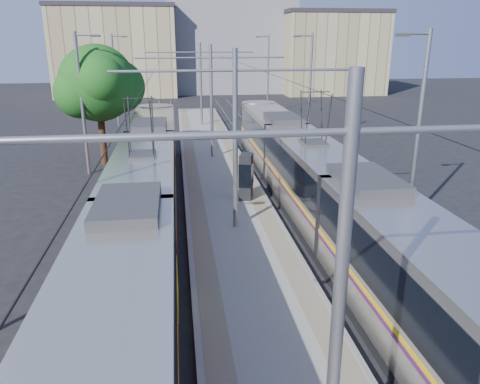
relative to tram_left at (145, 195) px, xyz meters
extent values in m
plane|color=black|center=(3.60, -8.33, -1.71)|extent=(160.00, 160.00, 0.00)
cube|color=gray|center=(3.60, 8.67, -1.56)|extent=(4.00, 50.00, 0.30)
cube|color=gray|center=(2.15, 8.67, -1.40)|extent=(0.70, 50.00, 0.01)
cube|color=gray|center=(5.05, 8.67, -1.40)|extent=(0.70, 50.00, 0.01)
cube|color=gray|center=(-0.72, 8.67, -1.69)|extent=(0.07, 70.00, 0.03)
cube|color=gray|center=(0.72, 8.67, -1.69)|extent=(0.07, 70.00, 0.03)
cube|color=gray|center=(6.48, 8.67, -1.69)|extent=(0.07, 70.00, 0.03)
cube|color=gray|center=(7.92, 8.67, -1.69)|extent=(0.07, 70.00, 0.03)
cube|color=black|center=(0.00, 0.00, -1.51)|extent=(2.30, 29.89, 0.40)
cube|color=beige|center=(0.00, 0.00, 0.14)|extent=(2.40, 28.29, 2.90)
cube|color=black|center=(0.00, 0.00, 0.64)|extent=(2.43, 28.29, 1.30)
cube|color=#D6C40B|center=(0.00, 0.00, -0.26)|extent=(2.43, 28.29, 0.12)
cube|color=#A50D09|center=(0.00, 0.00, -0.76)|extent=(2.42, 28.29, 1.10)
cube|color=#2D2D30|center=(0.00, 0.00, 1.74)|extent=(1.68, 3.00, 0.30)
cube|color=black|center=(7.20, 1.23, -1.51)|extent=(2.30, 29.14, 0.40)
cube|color=#B5B1A6|center=(7.20, 1.23, 0.14)|extent=(2.40, 27.54, 2.90)
cube|color=black|center=(7.20, 1.23, 0.64)|extent=(2.43, 27.54, 1.30)
cube|color=gold|center=(7.20, 1.23, -0.26)|extent=(2.43, 27.54, 0.12)
cube|color=#44154A|center=(7.20, 1.23, -0.41)|extent=(2.43, 27.54, 0.10)
cube|color=#2D2D30|center=(7.20, 1.23, 1.74)|extent=(1.68, 3.00, 0.30)
cylinder|color=gray|center=(3.60, -12.33, 2.09)|extent=(0.20, 0.20, 7.00)
cylinder|color=gray|center=(3.60, -12.33, 4.79)|extent=(9.20, 0.10, 0.10)
cylinder|color=gray|center=(3.60, -0.33, 2.09)|extent=(0.20, 0.20, 7.00)
cylinder|color=gray|center=(3.60, -0.33, 4.79)|extent=(9.20, 0.10, 0.10)
cylinder|color=gray|center=(3.60, 11.67, 2.09)|extent=(0.20, 0.20, 7.00)
cylinder|color=gray|center=(3.60, 11.67, 4.79)|extent=(9.20, 0.10, 0.10)
cylinder|color=gray|center=(3.60, 23.67, 2.09)|extent=(0.20, 0.20, 7.00)
cylinder|color=gray|center=(3.60, 23.67, 4.79)|extent=(9.20, 0.10, 0.10)
cylinder|color=black|center=(0.00, 8.67, 3.84)|extent=(0.02, 70.00, 0.02)
cylinder|color=black|center=(7.20, 8.67, 3.84)|extent=(0.02, 70.00, 0.02)
cylinder|color=gray|center=(-3.90, 9.67, 2.29)|extent=(0.18, 0.18, 8.00)
cube|color=#2D2D30|center=(-2.80, 9.67, 6.04)|extent=(0.50, 0.22, 0.12)
cylinder|color=gray|center=(-3.90, 25.67, 2.29)|extent=(0.18, 0.18, 8.00)
cube|color=#2D2D30|center=(-2.80, 25.67, 6.04)|extent=(0.50, 0.22, 0.12)
cylinder|color=gray|center=(11.10, -0.33, 2.29)|extent=(0.18, 0.18, 8.00)
cube|color=#2D2D30|center=(10.00, -0.33, 6.04)|extent=(0.50, 0.22, 0.12)
cylinder|color=gray|center=(11.10, 15.67, 2.29)|extent=(0.18, 0.18, 8.00)
cube|color=#2D2D30|center=(10.00, 15.67, 6.04)|extent=(0.50, 0.22, 0.12)
cylinder|color=gray|center=(11.10, 31.67, 2.29)|extent=(0.18, 0.18, 8.00)
cube|color=#2D2D30|center=(10.00, 31.67, 6.04)|extent=(0.50, 0.22, 0.12)
cube|color=black|center=(4.55, 3.12, -0.33)|extent=(0.80, 1.06, 2.16)
cube|color=black|center=(4.55, 3.12, -0.19)|extent=(0.85, 1.11, 1.13)
cylinder|color=#382314|center=(-3.25, 11.67, -0.18)|extent=(0.42, 0.42, 3.05)
sphere|color=#1B4F16|center=(-3.25, 11.67, 3.35)|extent=(4.58, 4.58, 4.58)
sphere|color=#1B4F16|center=(-2.11, 12.44, 3.06)|extent=(3.24, 3.24, 3.24)
cube|color=tan|center=(-6.40, 51.67, 4.02)|extent=(16.00, 12.00, 11.45)
cube|color=#262328|center=(-6.40, 51.67, 9.99)|extent=(16.32, 12.24, 0.50)
cube|color=slate|center=(9.60, 55.67, 6.71)|extent=(18.00, 14.00, 16.83)
cube|color=tan|center=(23.60, 49.67, 3.72)|extent=(14.00, 10.00, 10.85)
cube|color=#262328|center=(23.60, 49.67, 9.39)|extent=(14.28, 10.20, 0.50)
camera|label=1|loc=(1.39, -17.98, 5.93)|focal=35.00mm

